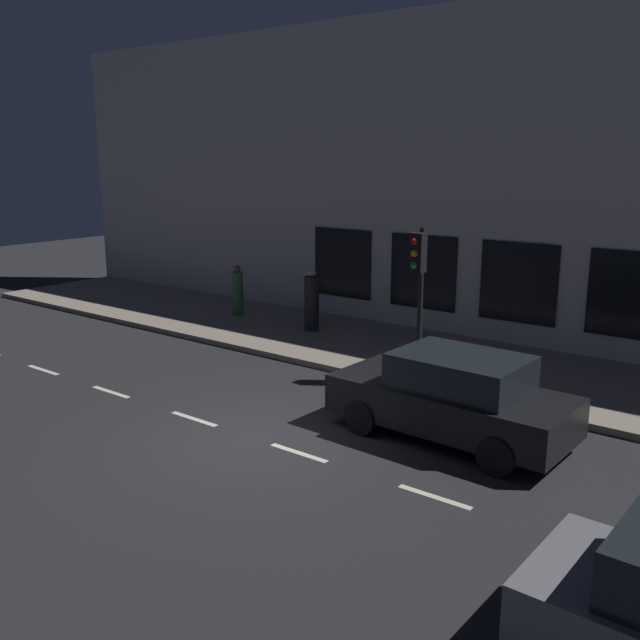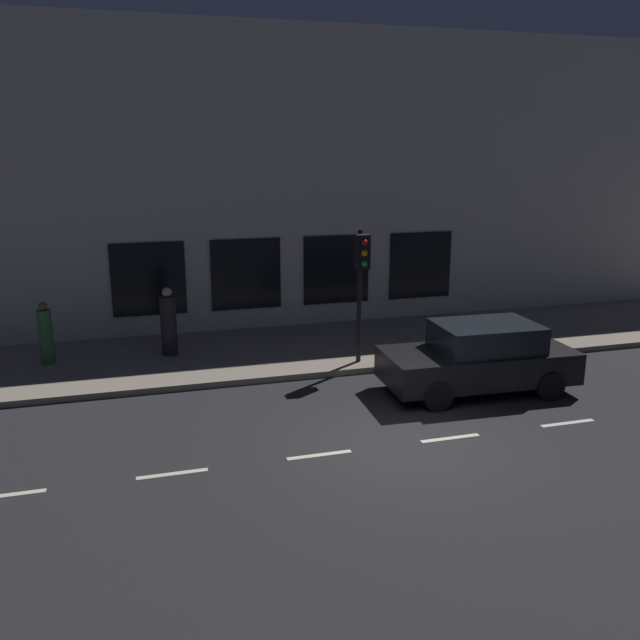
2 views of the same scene
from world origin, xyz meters
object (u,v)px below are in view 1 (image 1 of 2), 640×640
Objects in this scene: parked_car_0 at (453,397)px; pedestrian_1 at (312,302)px; traffic_light at (418,271)px; pedestrian_0 at (238,292)px.

parked_car_0 is 7.85m from pedestrian_1.
traffic_light is at bearing 44.26° from parked_car_0.
parked_car_0 is 2.44× the size of pedestrian_1.
traffic_light reaches higher than pedestrian_1.
parked_car_0 is at bearing 102.46° from pedestrian_0.
pedestrian_0 is at bearing 67.19° from parked_car_0.
traffic_light is 1.87× the size of pedestrian_1.
traffic_light is 3.51m from parked_car_0.
parked_car_0 is at bearing -137.91° from traffic_light.
pedestrian_1 is at bearing 65.47° from traffic_light.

